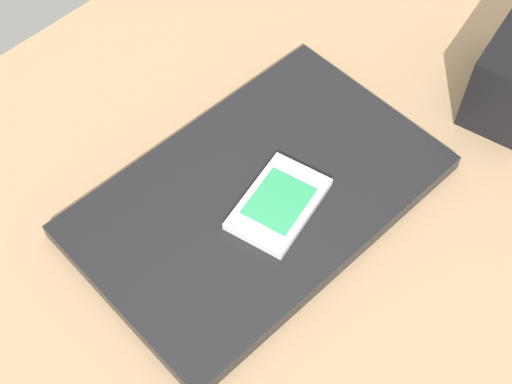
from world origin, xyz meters
TOP-DOWN VIEW (x-y plane):
  - desk_surface at (0.00, 0.00)cm, footprint 120.00×80.00cm
  - laptop_closed at (0.38, -4.37)cm, footprint 36.35×23.93cm
  - cell_phone_on_laptop at (-0.37, -1.71)cm, footprint 11.04×8.29cm

SIDE VIEW (x-z plane):
  - desk_surface at x=0.00cm, z-range 0.00..3.00cm
  - laptop_closed at x=0.38cm, z-range 3.00..4.84cm
  - cell_phone_on_laptop at x=-0.37cm, z-range 4.80..5.83cm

